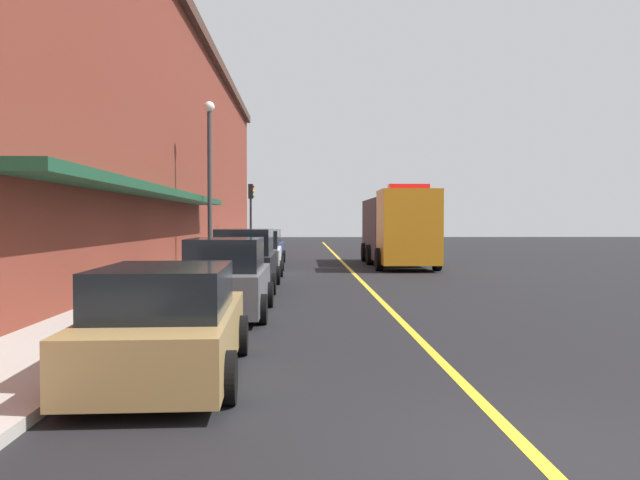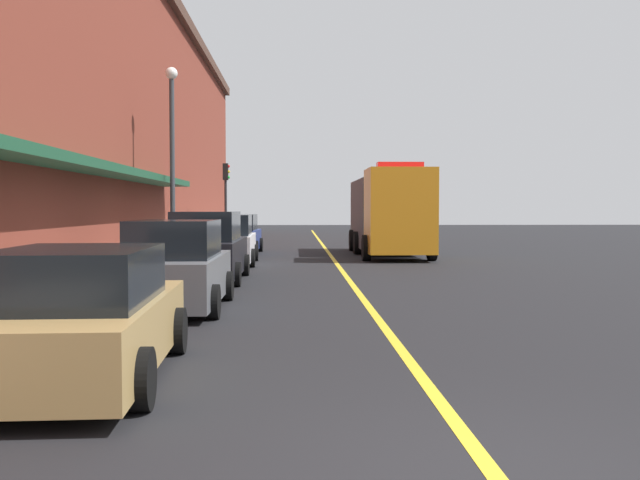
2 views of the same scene
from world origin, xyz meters
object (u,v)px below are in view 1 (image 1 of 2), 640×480
(utility_truck, at_px, (397,229))
(street_lamp_left, at_px, (210,167))
(parked_car_1, at_px, (227,280))
(parked_car_4, at_px, (264,248))
(parking_meter_1, at_px, (228,246))
(traffic_light_near, at_px, (251,205))
(parked_car_3, at_px, (258,254))
(parked_car_0, at_px, (167,325))
(parked_car_2, at_px, (246,261))
(parking_meter_0, at_px, (218,250))
(parking_meter_2, at_px, (212,252))

(utility_truck, distance_m, street_lamp_left, 9.86)
(parked_car_1, height_order, parked_car_4, parked_car_1)
(parking_meter_1, height_order, traffic_light_near, traffic_light_near)
(parked_car_3, xyz_separation_m, parking_meter_1, (-1.40, 1.74, 0.23))
(parked_car_3, relative_size, parked_car_4, 1.05)
(traffic_light_near, bearing_deg, parked_car_0, -87.63)
(parked_car_2, distance_m, utility_truck, 12.52)
(parked_car_2, xyz_separation_m, parking_meter_0, (-1.43, 4.36, 0.17))
(parked_car_1, relative_size, parked_car_2, 0.89)
(parked_car_1, distance_m, utility_truck, 17.51)
(parked_car_1, relative_size, parking_meter_2, 3.25)
(utility_truck, xyz_separation_m, parking_meter_1, (-7.83, -2.98, -0.74))
(parked_car_3, bearing_deg, parked_car_1, 179.57)
(parked_car_1, distance_m, parking_meter_1, 13.40)
(parked_car_2, xyz_separation_m, utility_truck, (6.40, 10.72, 0.91))
(parked_car_0, xyz_separation_m, parked_car_1, (0.15, 5.85, 0.09))
(parked_car_3, bearing_deg, parked_car_0, 178.95)
(street_lamp_left, bearing_deg, parking_meter_1, 67.14)
(parked_car_3, bearing_deg, parking_meter_1, 38.00)
(parked_car_4, height_order, parking_meter_0, parked_car_4)
(utility_truck, relative_size, parking_meter_1, 6.96)
(parked_car_0, relative_size, parking_meter_0, 3.47)
(parked_car_1, relative_size, street_lamp_left, 0.62)
(parked_car_2, xyz_separation_m, parking_meter_1, (-1.43, 7.74, 0.17))
(utility_truck, bearing_deg, parked_car_1, -21.33)
(parked_car_3, distance_m, street_lamp_left, 4.10)
(parking_meter_1, xyz_separation_m, parking_meter_2, (0.00, -5.20, 0.00))
(parking_meter_1, relative_size, traffic_light_near, 0.31)
(parked_car_1, height_order, utility_truck, utility_truck)
(parked_car_0, distance_m, parked_car_3, 17.43)
(parked_car_4, bearing_deg, parked_car_1, -178.00)
(parking_meter_2, bearing_deg, parking_meter_1, 90.00)
(parked_car_1, xyz_separation_m, parking_meter_0, (-1.49, 9.94, 0.23))
(parked_car_2, bearing_deg, parking_meter_1, 10.86)
(parked_car_0, height_order, parked_car_2, parked_car_2)
(parked_car_3, bearing_deg, utility_truck, -54.55)
(parking_meter_2, height_order, street_lamp_left, street_lamp_left)
(parking_meter_0, relative_size, street_lamp_left, 0.19)
(utility_truck, bearing_deg, parked_car_3, -53.77)
(parked_car_3, bearing_deg, parking_meter_0, 138.49)
(parked_car_3, height_order, utility_truck, utility_truck)
(parked_car_1, distance_m, street_lamp_left, 12.60)
(parked_car_4, relative_size, utility_truck, 0.49)
(parking_meter_0, bearing_deg, utility_truck, 39.06)
(parked_car_4, bearing_deg, street_lamp_left, 162.66)
(parked_car_4, bearing_deg, utility_truck, -99.35)
(traffic_light_near, bearing_deg, parking_meter_2, -90.21)
(parked_car_0, xyz_separation_m, utility_truck, (6.49, 22.15, 1.06))
(parked_car_3, distance_m, parked_car_4, 5.96)
(street_lamp_left, bearing_deg, utility_truck, 27.56)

